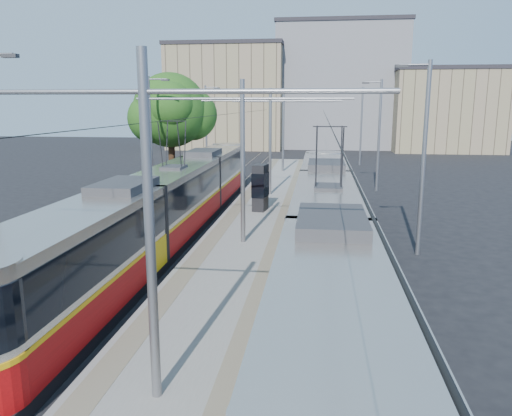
# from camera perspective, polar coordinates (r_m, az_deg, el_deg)

# --- Properties ---
(ground) EXTENTS (160.00, 160.00, 0.00)m
(ground) POSITION_cam_1_polar(r_m,az_deg,el_deg) (14.87, -6.24, -13.25)
(ground) COLOR black
(ground) RESTS_ON ground
(platform) EXTENTS (4.00, 50.00, 0.30)m
(platform) POSITION_cam_1_polar(r_m,az_deg,el_deg) (30.87, 1.04, 0.34)
(platform) COLOR gray
(platform) RESTS_ON ground
(tactile_strip_left) EXTENTS (0.70, 50.00, 0.01)m
(tactile_strip_left) POSITION_cam_1_polar(r_m,az_deg,el_deg) (31.03, -1.62, 0.69)
(tactile_strip_left) COLOR gray
(tactile_strip_left) RESTS_ON platform
(tactile_strip_right) EXTENTS (0.70, 50.00, 0.01)m
(tactile_strip_right) POSITION_cam_1_polar(r_m,az_deg,el_deg) (30.72, 3.73, 0.56)
(tactile_strip_right) COLOR gray
(tactile_strip_right) RESTS_ON platform
(rails) EXTENTS (8.71, 70.00, 0.03)m
(rails) POSITION_cam_1_polar(r_m,az_deg,el_deg) (30.90, 1.04, 0.10)
(rails) COLOR gray
(rails) RESTS_ON ground
(track_arrow) EXTENTS (1.20, 5.00, 0.01)m
(track_arrow) POSITION_cam_1_polar(r_m,az_deg,el_deg) (13.70, -24.86, -16.61)
(track_arrow) COLOR silver
(track_arrow) RESTS_ON ground
(tram_left) EXTENTS (2.43, 31.08, 5.50)m
(tram_left) POSITION_cam_1_polar(r_m,az_deg,el_deg) (24.33, -9.25, 0.81)
(tram_left) COLOR black
(tram_left) RESTS_ON ground
(tram_right) EXTENTS (2.43, 29.32, 5.50)m
(tram_right) POSITION_cam_1_polar(r_m,az_deg,el_deg) (18.51, 8.12, -2.14)
(tram_right) COLOR black
(tram_right) RESTS_ON ground
(catenary) EXTENTS (9.20, 70.00, 7.00)m
(catenary) POSITION_cam_1_polar(r_m,az_deg,el_deg) (27.49, 0.43, 8.13)
(catenary) COLOR gray
(catenary) RESTS_ON platform
(street_lamps) EXTENTS (15.18, 38.22, 8.00)m
(street_lamps) POSITION_cam_1_polar(r_m,az_deg,el_deg) (34.30, 1.79, 8.28)
(street_lamps) COLOR gray
(street_lamps) RESTS_ON ground
(shelter) EXTENTS (0.90, 1.29, 2.64)m
(shelter) POSITION_cam_1_polar(r_m,az_deg,el_deg) (28.37, 0.50, 2.47)
(shelter) COLOR black
(shelter) RESTS_ON platform
(tree) EXTENTS (5.85, 5.41, 8.50)m
(tree) POSITION_cam_1_polar(r_m,az_deg,el_deg) (36.97, -9.15, 10.82)
(tree) COLOR #382314
(tree) RESTS_ON ground
(building_left) EXTENTS (16.32, 12.24, 14.56)m
(building_left) POSITION_cam_1_polar(r_m,az_deg,el_deg) (74.28, -3.14, 12.55)
(building_left) COLOR gray
(building_left) RESTS_ON ground
(building_centre) EXTENTS (18.36, 14.28, 17.62)m
(building_centre) POSITION_cam_1_polar(r_m,az_deg,el_deg) (77.18, 9.52, 13.52)
(building_centre) COLOR slate
(building_centre) RESTS_ON ground
(building_right) EXTENTS (14.28, 10.20, 11.03)m
(building_right) POSITION_cam_1_polar(r_m,az_deg,el_deg) (73.04, 20.83, 10.45)
(building_right) COLOR gray
(building_right) RESTS_ON ground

